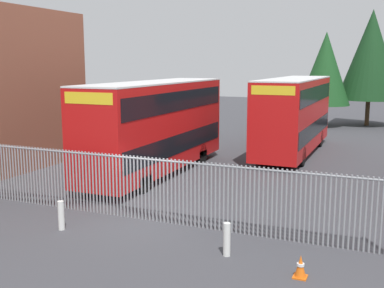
# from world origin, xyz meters

# --- Properties ---
(ground_plane) EXTENTS (100.00, 100.00, 0.00)m
(ground_plane) POSITION_xyz_m (0.00, 8.00, 0.00)
(ground_plane) COLOR #3D3D42
(palisade_fence) EXTENTS (15.72, 0.14, 2.35)m
(palisade_fence) POSITION_xyz_m (-0.08, 0.00, 1.18)
(palisade_fence) COLOR gray
(palisade_fence) RESTS_ON ground
(double_decker_bus_behind_fence_left) EXTENTS (2.54, 10.81, 4.42)m
(double_decker_bus_behind_fence_left) POSITION_xyz_m (-2.88, 6.36, 2.42)
(double_decker_bus_behind_fence_left) COLOR red
(double_decker_bus_behind_fence_left) RESTS_ON ground
(double_decker_bus_behind_fence_right) EXTENTS (2.54, 10.81, 4.42)m
(double_decker_bus_behind_fence_right) POSITION_xyz_m (2.19, 14.06, 2.42)
(double_decker_bus_behind_fence_right) COLOR red
(double_decker_bus_behind_fence_right) RESTS_ON ground
(bollard_near_left) EXTENTS (0.20, 0.20, 0.95)m
(bollard_near_left) POSITION_xyz_m (-2.03, -1.91, 0.47)
(bollard_near_left) COLOR silver
(bollard_near_left) RESTS_ON ground
(bollard_center_front) EXTENTS (0.20, 0.20, 0.95)m
(bollard_center_front) POSITION_xyz_m (3.53, -1.80, 0.47)
(bollard_center_front) COLOR silver
(bollard_center_front) RESTS_ON ground
(traffic_cone_by_gate) EXTENTS (0.34, 0.34, 0.59)m
(traffic_cone_by_gate) POSITION_xyz_m (5.67, -2.37, 0.29)
(traffic_cone_by_gate) COLOR orange
(traffic_cone_by_gate) RESTS_ON ground
(tree_tall_back) EXTENTS (4.21, 4.21, 7.83)m
(tree_tall_back) POSITION_xyz_m (2.08, 27.17, 4.81)
(tree_tall_back) COLOR #4C3823
(tree_tall_back) RESTS_ON ground
(tree_mid_row) EXTENTS (5.22, 5.22, 9.67)m
(tree_mid_row) POSITION_xyz_m (5.45, 29.34, 5.94)
(tree_mid_row) COLOR #4C3823
(tree_mid_row) RESTS_ON ground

